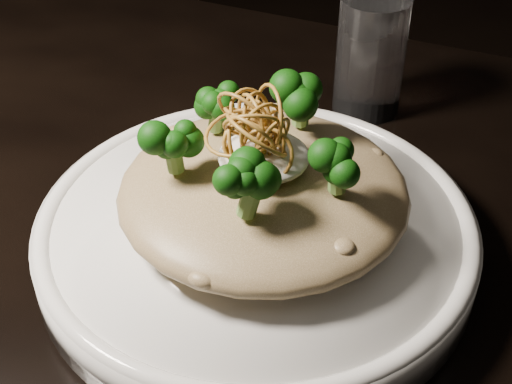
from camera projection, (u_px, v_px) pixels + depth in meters
The scene contains 7 objects.
table at pixel (206, 325), 0.57m from camera, with size 1.10×0.80×0.75m.
plate at pixel (256, 235), 0.51m from camera, with size 0.31×0.31×0.03m, color white.
risotto at pixel (263, 191), 0.49m from camera, with size 0.20×0.20×0.04m, color brown.
broccoli at pixel (262, 133), 0.46m from camera, with size 0.14×0.14×0.05m, color black, non-canonical shape.
cheese at pixel (264, 156), 0.47m from camera, with size 0.06×0.06×0.02m, color white.
shallots at pixel (258, 124), 0.45m from camera, with size 0.05×0.05×0.03m, color brown, non-canonical shape.
drinking_glass at pixel (370, 56), 0.64m from camera, with size 0.06×0.06×0.11m, color white.
Camera 1 is at (0.19, -0.34, 1.11)m, focal length 50.00 mm.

